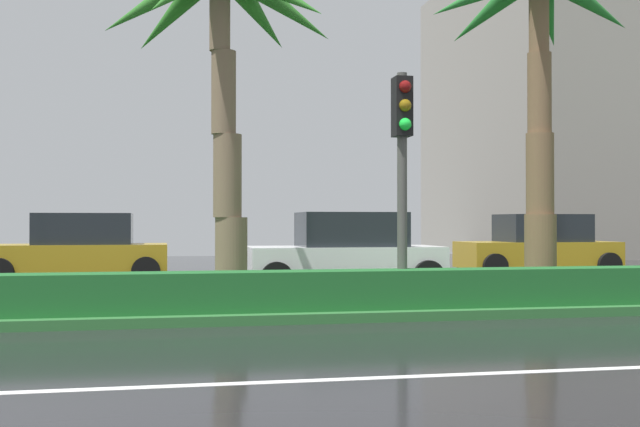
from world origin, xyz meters
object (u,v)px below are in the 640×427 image
at_px(car_in_traffic_fourth, 539,246).
at_px(car_in_traffic_third, 346,252).
at_px(car_in_traffic_second, 80,250).
at_px(palm_tree_centre, 223,19).
at_px(palm_tree_centre_right, 538,28).
at_px(traffic_signal_median_right, 402,145).

bearing_deg(car_in_traffic_fourth, car_in_traffic_third, 26.83).
bearing_deg(car_in_traffic_second, car_in_traffic_third, 153.55).
bearing_deg(car_in_traffic_fourth, palm_tree_centre, 35.72).
bearing_deg(car_in_traffic_third, car_in_traffic_fourth, -153.17).
bearing_deg(palm_tree_centre, palm_tree_centre_right, -1.43).
xyz_separation_m(car_in_traffic_second, car_in_traffic_fourth, (12.25, 0.17, 0.00)).
distance_m(palm_tree_centre_right, car_in_traffic_fourth, 8.73).
height_order(palm_tree_centre, car_in_traffic_third, palm_tree_centre).
height_order(palm_tree_centre_right, car_in_traffic_second, palm_tree_centre_right).
distance_m(palm_tree_centre, palm_tree_centre_right, 5.80).
bearing_deg(car_in_traffic_fourth, car_in_traffic_second, 0.77).
relative_size(palm_tree_centre_right, car_in_traffic_fourth, 1.52).
distance_m(car_in_traffic_third, car_in_traffic_fourth, 6.99).
height_order(car_in_traffic_third, car_in_traffic_fourth, same).
xyz_separation_m(car_in_traffic_second, car_in_traffic_third, (6.01, -2.99, 0.00)).
xyz_separation_m(palm_tree_centre_right, car_in_traffic_fourth, (3.45, 6.79, -4.27)).
distance_m(palm_tree_centre, traffic_signal_median_right, 3.86).
xyz_separation_m(traffic_signal_median_right, car_in_traffic_fourth, (6.47, 8.10, -1.91)).
relative_size(palm_tree_centre, traffic_signal_median_right, 1.67).
bearing_deg(palm_tree_centre_right, car_in_traffic_third, 127.55).
bearing_deg(traffic_signal_median_right, palm_tree_centre_right, 23.49).
bearing_deg(car_in_traffic_second, palm_tree_centre_right, 143.05).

